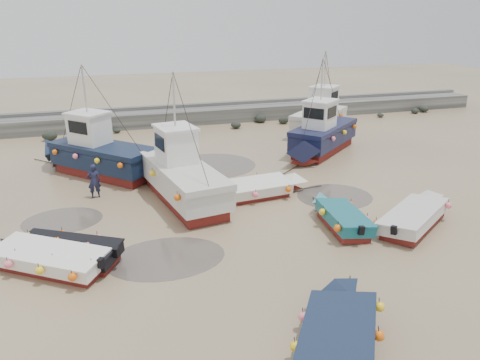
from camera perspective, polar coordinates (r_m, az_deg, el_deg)
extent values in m
plane|color=tan|center=(19.92, 1.60, -6.61)|extent=(120.00, 120.00, 0.00)
cube|color=gray|center=(40.18, -8.81, 7.50)|extent=(60.00, 2.20, 1.20)
cube|color=gray|center=(41.21, -9.13, 8.80)|extent=(60.00, 0.60, 0.25)
ellipsoid|color=black|center=(38.51, -0.51, 6.74)|extent=(0.84, 0.86, 0.51)
ellipsoid|color=black|center=(40.77, 2.51, 7.51)|extent=(0.98, 1.07, 0.72)
ellipsoid|color=black|center=(42.46, 11.15, 7.54)|extent=(0.78, 0.90, 0.59)
ellipsoid|color=black|center=(47.51, 20.55, 7.88)|extent=(0.68, 0.72, 0.52)
ellipsoid|color=black|center=(44.70, 16.74, 7.59)|extent=(0.60, 0.70, 0.31)
ellipsoid|color=black|center=(38.30, -15.96, 6.00)|extent=(0.99, 0.80, 0.58)
ellipsoid|color=black|center=(41.78, 8.60, 7.39)|extent=(0.54, 0.46, 0.30)
ellipsoid|color=black|center=(40.94, 5.29, 7.31)|extent=(0.61, 0.47, 0.46)
ellipsoid|color=black|center=(48.54, 21.49, 8.09)|extent=(0.92, 0.97, 0.58)
ellipsoid|color=black|center=(38.16, -14.78, 5.86)|extent=(0.61, 0.53, 0.32)
ellipsoid|color=black|center=(42.01, 6.62, 7.60)|extent=(0.67, 0.55, 0.43)
ellipsoid|color=black|center=(37.33, -22.18, 5.03)|extent=(1.09, 0.88, 0.72)
ellipsoid|color=black|center=(37.55, -19.21, 5.22)|extent=(0.65, 0.60, 0.37)
ellipsoid|color=black|center=(40.31, 5.32, 7.26)|extent=(0.88, 0.64, 0.62)
ellipsoid|color=black|center=(37.80, -9.58, 6.12)|extent=(0.64, 0.62, 0.48)
ellipsoid|color=black|center=(40.68, 2.63, 7.27)|extent=(0.55, 0.45, 0.29)
cylinder|color=#524A43|center=(18.31, -8.97, -9.34)|extent=(4.54, 4.54, 0.01)
cylinder|color=#524A43|center=(24.42, 11.45, -1.95)|extent=(3.88, 3.88, 0.01)
cylinder|color=#524A43|center=(22.65, -20.83, -4.62)|extent=(3.52, 3.52, 0.01)
cylinder|color=#524A43|center=(28.94, -3.41, 1.81)|extent=(5.41, 5.41, 0.01)
cube|color=maroon|center=(18.53, -21.96, -9.75)|extent=(3.91, 3.34, 0.30)
cube|color=white|center=(18.36, -22.11, -8.72)|extent=(4.28, 3.70, 0.45)
cube|color=brown|center=(18.29, -22.17, -8.26)|extent=(3.56, 3.06, 0.10)
cube|color=white|center=(18.25, -22.21, -8.01)|extent=(4.39, 3.80, 0.07)
cube|color=black|center=(17.04, -16.47, -9.62)|extent=(0.27, 0.28, 0.35)
sphere|color=orange|center=(16.75, -19.67, -10.80)|extent=(0.30, 0.30, 0.30)
sphere|color=orange|center=(18.34, -17.97, -7.86)|extent=(0.30, 0.30, 0.30)
sphere|color=orange|center=(17.54, -23.16, -9.85)|extent=(0.30, 0.30, 0.30)
sphere|color=orange|center=(19.11, -21.23, -7.12)|extent=(0.30, 0.30, 0.30)
sphere|color=orange|center=(18.39, -26.33, -8.95)|extent=(0.30, 0.30, 0.30)
sphere|color=orange|center=(19.94, -24.21, -6.42)|extent=(0.30, 0.30, 0.30)
cube|color=maroon|center=(13.57, 12.00, -20.36)|extent=(3.53, 4.17, 0.30)
cube|color=#132037|center=(13.33, 12.12, -19.12)|extent=(3.92, 4.56, 0.45)
pyramid|color=#132037|center=(15.12, 13.06, -12.04)|extent=(1.95, 1.64, 0.90)
cube|color=brown|center=(13.23, 12.17, -18.55)|extent=(3.24, 3.79, 0.10)
cube|color=#132037|center=(13.18, 12.20, -18.25)|extent=(4.04, 4.68, 0.07)
cylinder|color=black|center=(16.45, 13.05, -13.12)|extent=(1.15, 1.68, 0.04)
sphere|color=orange|center=(13.07, 7.14, -19.09)|extent=(0.30, 0.30, 0.30)
sphere|color=orange|center=(13.55, 16.96, -18.31)|extent=(0.30, 0.30, 0.30)
sphere|color=orange|center=(14.15, 8.09, -15.77)|extent=(0.30, 0.30, 0.30)
sphere|color=orange|center=(14.66, 16.99, -15.15)|extent=(0.30, 0.30, 0.30)
cube|color=maroon|center=(20.75, 12.37, -5.53)|extent=(1.53, 3.04, 0.30)
cube|color=#135A65|center=(20.59, 12.44, -4.58)|extent=(1.77, 3.28, 0.45)
pyramid|color=#135A65|center=(22.05, 10.57, -1.54)|extent=(1.51, 0.86, 0.90)
cube|color=brown|center=(20.53, 12.48, -4.16)|extent=(1.43, 2.75, 0.10)
cube|color=#135A65|center=(20.49, 12.50, -3.93)|extent=(1.83, 3.35, 0.07)
cube|color=black|center=(19.18, 14.42, -6.03)|extent=(0.24, 0.20, 0.35)
cylinder|color=black|center=(23.12, 9.67, -3.00)|extent=(0.26, 1.99, 0.04)
sphere|color=orange|center=(19.20, 11.63, -6.00)|extent=(0.30, 0.30, 0.30)
sphere|color=orange|center=(20.55, 15.07, -4.54)|extent=(0.30, 0.30, 0.30)
sphere|color=orange|center=(20.59, 9.86, -4.08)|extent=(0.30, 0.30, 0.30)
sphere|color=orange|center=(21.93, 13.19, -2.83)|extent=(0.30, 0.30, 0.30)
cube|color=maroon|center=(21.74, 20.42, -5.16)|extent=(4.10, 3.39, 0.30)
cube|color=beige|center=(21.59, 20.53, -4.26)|extent=(4.48, 3.76, 0.45)
pyramid|color=beige|center=(23.68, 22.62, -1.29)|extent=(1.52, 1.78, 0.90)
cube|color=brown|center=(21.53, 20.58, -3.85)|extent=(3.73, 3.11, 0.10)
cube|color=beige|center=(21.50, 20.61, -3.63)|extent=(4.60, 3.87, 0.07)
cube|color=black|center=(19.56, 18.45, -5.92)|extent=(0.27, 0.28, 0.35)
cylinder|color=black|center=(24.89, 23.01, -2.69)|extent=(1.68, 1.15, 0.04)
sphere|color=orange|center=(20.34, 16.47, -4.93)|extent=(0.30, 0.30, 0.30)
sphere|color=orange|center=(22.86, 24.20, -3.16)|extent=(0.30, 0.30, 0.30)
cube|color=maroon|center=(18.81, -20.05, -9.05)|extent=(3.69, 2.93, 0.30)
cube|color=black|center=(18.64, -20.18, -8.03)|extent=(4.03, 3.26, 0.45)
pyramid|color=black|center=(19.74, -25.83, -5.82)|extent=(1.39, 1.65, 0.90)
cube|color=brown|center=(18.57, -20.24, -7.58)|extent=(3.36, 2.69, 0.10)
cube|color=black|center=(18.53, -20.27, -7.33)|extent=(4.14, 3.35, 0.07)
cube|color=black|center=(17.59, -14.77, -8.48)|extent=(0.27, 0.28, 0.35)
sphere|color=orange|center=(17.19, -17.53, -9.73)|extent=(0.30, 0.30, 0.30)
sphere|color=orange|center=(18.86, -16.85, -6.95)|extent=(0.30, 0.30, 0.30)
sphere|color=orange|center=(17.97, -21.73, -8.92)|extent=(0.30, 0.30, 0.30)
sphere|color=orange|center=(19.63, -20.70, -6.33)|extent=(0.30, 0.30, 0.30)
sphere|color=orange|center=(18.84, -25.55, -8.14)|extent=(0.30, 0.30, 0.30)
cube|color=maroon|center=(23.78, 1.89, -1.77)|extent=(3.33, 1.67, 0.30)
cube|color=silver|center=(23.65, 1.90, -0.92)|extent=(3.58, 1.93, 0.45)
pyramid|color=silver|center=(24.41, 6.31, 0.75)|extent=(0.87, 1.65, 0.90)
cube|color=brown|center=(23.60, 1.90, -0.54)|extent=(3.01, 1.55, 0.10)
cube|color=silver|center=(23.56, 1.91, -0.34)|extent=(3.67, 2.00, 0.07)
cube|color=black|center=(22.92, -2.17, -1.13)|extent=(0.20, 0.24, 0.35)
cylinder|color=black|center=(25.16, 7.98, -1.04)|extent=(1.99, 0.24, 0.04)
sphere|color=orange|center=(23.89, -2.00, -0.44)|extent=(0.30, 0.30, 0.30)
sphere|color=orange|center=(22.66, 1.84, -1.56)|extent=(0.30, 0.30, 0.30)
sphere|color=orange|center=(24.57, 1.96, 0.13)|extent=(0.30, 0.30, 0.30)
sphere|color=orange|center=(23.45, 5.88, -0.92)|extent=(0.30, 0.30, 0.30)
cube|color=maroon|center=(27.99, -16.12, 1.02)|extent=(5.37, 5.65, 0.55)
cube|color=#0F1B33|center=(27.77, -16.26, 2.49)|extent=(5.91, 6.19, 0.95)
pyramid|color=#0F1B33|center=(30.33, -21.29, 4.71)|extent=(2.61, 2.56, 1.40)
cube|color=brown|center=(27.63, -16.36, 3.51)|extent=(5.74, 6.02, 0.08)
cube|color=#0F1B33|center=(27.60, -16.39, 3.79)|extent=(6.04, 6.33, 0.30)
cube|color=white|center=(27.99, -17.81, 5.92)|extent=(2.50, 2.53, 1.70)
cube|color=white|center=(27.80, -18.00, 7.74)|extent=(2.70, 2.74, 0.12)
cube|color=black|center=(28.69, -19.25, 6.60)|extent=(1.02, 0.93, 0.68)
cylinder|color=#B7B7B2|center=(27.58, -18.30, 10.50)|extent=(0.10, 0.10, 2.60)
cylinder|color=black|center=(31.59, -22.16, 1.94)|extent=(2.05, 2.26, 0.05)
sphere|color=pink|center=(25.11, -14.35, 1.75)|extent=(0.30, 0.30, 0.30)
sphere|color=pink|center=(27.38, -12.03, 3.39)|extent=(0.30, 0.30, 0.30)
sphere|color=pink|center=(26.27, -16.98, 2.28)|extent=(0.30, 0.30, 0.30)
sphere|color=pink|center=(28.50, -14.55, 3.82)|extent=(0.30, 0.30, 0.30)
sphere|color=pink|center=(27.50, -19.39, 2.77)|extent=(0.30, 0.30, 0.30)
sphere|color=pink|center=(29.68, -16.88, 4.21)|extent=(0.30, 0.30, 0.30)
sphere|color=pink|center=(28.76, -21.59, 3.20)|extent=(0.30, 0.30, 0.30)
cube|color=maroon|center=(23.29, -6.80, -2.04)|extent=(2.98, 6.58, 0.55)
cube|color=beige|center=(23.03, -6.88, -0.30)|extent=(3.40, 7.09, 0.95)
pyramid|color=beige|center=(26.40, -9.93, 3.71)|extent=(2.53, 1.78, 1.40)
cube|color=brown|center=(22.86, -6.93, 0.91)|extent=(3.28, 6.92, 0.08)
cube|color=beige|center=(22.82, -6.94, 1.24)|extent=(3.47, 7.25, 0.30)
cube|color=white|center=(23.38, -7.83, 4.13)|extent=(1.93, 2.24, 1.70)
cube|color=white|center=(23.16, -7.93, 6.31)|extent=(2.09, 2.42, 0.12)
cube|color=black|center=(24.25, -8.66, 5.27)|extent=(1.38, 0.27, 0.68)
cylinder|color=#B7B7B2|center=(22.89, -8.09, 9.62)|extent=(0.10, 0.10, 2.60)
cylinder|color=black|center=(27.92, -10.42, 0.90)|extent=(0.53, 2.97, 0.05)
sphere|color=pink|center=(20.11, -7.66, -2.23)|extent=(0.30, 0.30, 0.30)
sphere|color=pink|center=(22.56, -3.06, 0.35)|extent=(0.30, 0.30, 0.30)
sphere|color=pink|center=(23.36, -10.64, 0.70)|extent=(0.30, 0.30, 0.30)
sphere|color=pink|center=(25.75, -6.33, 2.69)|extent=(0.30, 0.30, 0.30)
cube|color=maroon|center=(32.26, 10.08, 3.90)|extent=(5.73, 5.26, 0.55)
cube|color=#141838|center=(32.07, 10.15, 5.19)|extent=(6.28, 5.79, 0.95)
pyramid|color=#141838|center=(28.61, 7.37, 5.06)|extent=(2.56, 2.66, 1.40)
cube|color=brown|center=(31.95, 10.21, 6.08)|extent=(6.11, 5.63, 0.08)
cube|color=#141838|center=(31.92, 10.22, 6.33)|extent=(6.42, 5.92, 0.30)
cube|color=white|center=(30.94, 9.71, 7.79)|extent=(2.56, 2.51, 1.70)
cube|color=white|center=(30.77, 9.81, 9.45)|extent=(2.76, 2.71, 0.12)
cube|color=black|center=(29.97, 8.97, 7.95)|extent=(0.91, 1.07, 0.68)
cylinder|color=#B7B7B2|center=(30.57, 9.96, 11.95)|extent=(0.10, 0.10, 2.60)
cylinder|color=black|center=(28.14, 6.28, 1.26)|extent=(2.33, 1.97, 0.05)
sphere|color=pink|center=(33.86, 13.81, 6.30)|extent=(0.30, 0.30, 0.30)
sphere|color=pink|center=(33.81, 9.20, 6.59)|extent=(0.30, 0.30, 0.30)
sphere|color=pink|center=(32.01, 12.63, 5.65)|extent=(0.30, 0.30, 0.30)
sphere|color=pink|center=(32.02, 7.76, 5.95)|extent=(0.30, 0.30, 0.30)
sphere|color=pink|center=(30.18, 11.30, 4.92)|extent=(0.30, 0.30, 0.30)
sphere|color=pink|center=(30.26, 6.15, 5.23)|extent=(0.30, 0.30, 0.30)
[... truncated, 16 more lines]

